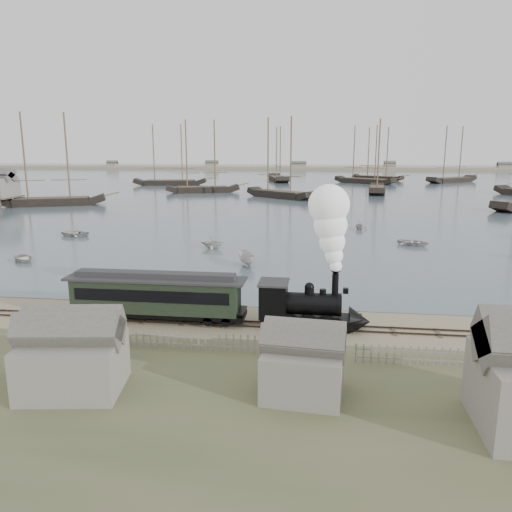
# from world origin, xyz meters

# --- Properties ---
(ground) EXTENTS (600.00, 600.00, 0.00)m
(ground) POSITION_xyz_m (0.00, 0.00, 0.00)
(ground) COLOR gray
(ground) RESTS_ON ground
(harbor_water) EXTENTS (600.00, 336.00, 0.06)m
(harbor_water) POSITION_xyz_m (0.00, 170.00, 0.03)
(harbor_water) COLOR #41535D
(harbor_water) RESTS_ON ground
(rail_track) EXTENTS (120.00, 1.80, 0.16)m
(rail_track) POSITION_xyz_m (0.00, -2.00, 0.04)
(rail_track) COLOR #34251C
(rail_track) RESTS_ON ground
(picket_fence_west) EXTENTS (19.00, 0.10, 1.20)m
(picket_fence_west) POSITION_xyz_m (-6.50, -7.00, 0.00)
(picket_fence_west) COLOR slate
(picket_fence_west) RESTS_ON ground
(picket_fence_east) EXTENTS (15.00, 0.10, 1.20)m
(picket_fence_east) POSITION_xyz_m (12.50, -7.50, 0.00)
(picket_fence_east) COLOR slate
(picket_fence_east) RESTS_ON ground
(shed_left) EXTENTS (5.00, 4.00, 4.10)m
(shed_left) POSITION_xyz_m (-10.00, -13.00, 0.00)
(shed_left) COLOR slate
(shed_left) RESTS_ON ground
(shed_mid) EXTENTS (4.00, 3.50, 3.60)m
(shed_mid) POSITION_xyz_m (2.00, -12.00, 0.00)
(shed_mid) COLOR slate
(shed_mid) RESTS_ON ground
(far_spit) EXTENTS (500.00, 20.00, 1.80)m
(far_spit) POSITION_xyz_m (0.00, 250.00, 0.00)
(far_spit) COLOR tan
(far_spit) RESTS_ON ground
(locomotive) EXTENTS (7.86, 2.94, 9.80)m
(locomotive) POSITION_xyz_m (3.06, -2.00, 4.52)
(locomotive) COLOR black
(locomotive) RESTS_ON ground
(passenger_coach) EXTENTS (13.24, 2.55, 3.22)m
(passenger_coach) POSITION_xyz_m (-9.14, -2.00, 2.04)
(passenger_coach) COLOR black
(passenger_coach) RESTS_ON ground
(beached_dinghy) EXTENTS (4.02, 4.63, 0.80)m
(beached_dinghy) POSITION_xyz_m (-13.36, 0.72, 0.40)
(beached_dinghy) COLOR beige
(beached_dinghy) RESTS_ON ground
(rowboat_0) EXTENTS (4.24, 4.34, 0.74)m
(rowboat_0) POSITION_xyz_m (-30.30, 14.88, 0.43)
(rowboat_0) COLOR beige
(rowboat_0) RESTS_ON harbor_water
(rowboat_1) EXTENTS (2.60, 2.98, 1.53)m
(rowboat_1) POSITION_xyz_m (-10.76, 24.79, 0.83)
(rowboat_1) COLOR beige
(rowboat_1) RESTS_ON harbor_water
(rowboat_2) EXTENTS (4.03, 2.89, 1.46)m
(rowboat_2) POSITION_xyz_m (-5.13, 16.04, 0.79)
(rowboat_2) COLOR beige
(rowboat_2) RESTS_ON harbor_water
(rowboat_3) EXTENTS (4.34, 4.88, 0.83)m
(rowboat_3) POSITION_xyz_m (14.82, 29.95, 0.48)
(rowboat_3) COLOR beige
(rowboat_3) RESTS_ON harbor_water
(rowboat_6) EXTENTS (3.54, 4.64, 0.90)m
(rowboat_6) POSITION_xyz_m (-32.43, 30.80, 0.51)
(rowboat_6) COLOR beige
(rowboat_6) RESTS_ON harbor_water
(rowboat_7) EXTENTS (3.17, 2.95, 1.37)m
(rowboat_7) POSITION_xyz_m (8.78, 42.14, 0.75)
(rowboat_7) COLOR beige
(rowboat_7) RESTS_ON harbor_water
(schooner_0) EXTENTS (22.74, 13.03, 20.00)m
(schooner_0) POSITION_xyz_m (-55.70, 66.60, 10.06)
(schooner_0) COLOR black
(schooner_0) RESTS_ON harbor_water
(schooner_1) EXTENTS (20.71, 10.92, 20.00)m
(schooner_1) POSITION_xyz_m (-30.10, 101.30, 10.06)
(schooner_1) COLOR black
(schooner_1) RESTS_ON harbor_water
(schooner_2) EXTENTS (18.74, 16.24, 20.00)m
(schooner_2) POSITION_xyz_m (-7.48, 89.71, 10.06)
(schooner_2) COLOR black
(schooner_2) RESTS_ON harbor_water
(schooner_3) EXTENTS (6.74, 20.23, 20.00)m
(schooner_3) POSITION_xyz_m (18.15, 106.46, 10.06)
(schooner_3) COLOR black
(schooner_3) RESTS_ON harbor_water
(schooner_6) EXTENTS (24.56, 9.33, 20.00)m
(schooner_6) POSITION_xyz_m (-47.40, 127.10, 10.06)
(schooner_6) COLOR black
(schooner_6) RESTS_ON harbor_water
(schooner_7) EXTENTS (11.20, 25.34, 20.00)m
(schooner_7) POSITION_xyz_m (-13.34, 151.97, 10.06)
(schooner_7) COLOR black
(schooner_7) RESTS_ON harbor_water
(schooner_8) EXTENTS (21.31, 16.87, 20.00)m
(schooner_8) POSITION_xyz_m (17.85, 143.79, 10.06)
(schooner_8) COLOR black
(schooner_8) RESTS_ON harbor_water
(schooner_9) EXTENTS (21.23, 18.95, 20.00)m
(schooner_9) POSITION_xyz_m (49.53, 153.39, 10.06)
(schooner_9) COLOR black
(schooner_9) RESTS_ON harbor_water
(schooner_10) EXTENTS (19.27, 13.99, 20.00)m
(schooner_10) POSITION_xyz_m (23.98, 160.11, 10.06)
(schooner_10) COLOR black
(schooner_10) RESTS_ON harbor_water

